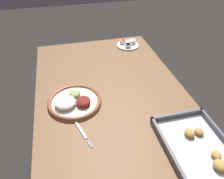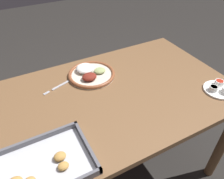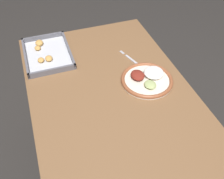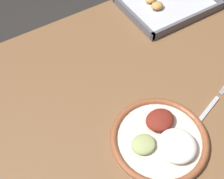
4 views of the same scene
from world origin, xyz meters
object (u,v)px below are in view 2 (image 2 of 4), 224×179
Objects in this scene: dinner_plate at (91,74)px; fork at (61,85)px; saucer_plate at (220,89)px; baking_tray at (44,166)px.

dinner_plate is 0.18m from fork.
saucer_plate is 0.46× the size of baking_tray.
fork is at bearing 2.62° from dinner_plate.
saucer_plate and baking_tray have the same top height.
baking_tray reaches higher than fork.
fork is 0.56× the size of baking_tray.
dinner_plate is 0.77× the size of baking_tray.
saucer_plate is (-0.73, 0.44, 0.01)m from fork.
saucer_plate is at bearing 140.59° from dinner_plate.
dinner_plate is 1.68× the size of saucer_plate.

